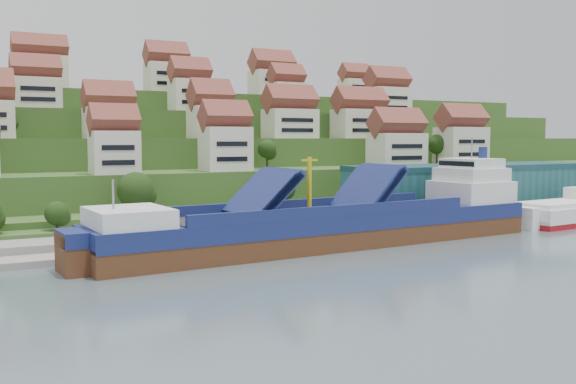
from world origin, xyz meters
TOP-DOWN VIEW (x-y plane):
  - ground at (0.00, 0.00)m, footprint 300.00×300.00m
  - quay at (20.00, 15.00)m, footprint 180.00×14.00m
  - hillside at (0.00, 103.55)m, footprint 260.00×128.00m
  - hillside_village at (-0.58, 60.98)m, footprint 156.08×62.71m
  - hillside_trees at (-5.95, 44.79)m, footprint 143.43×62.46m
  - warehouse at (52.00, 17.00)m, footprint 60.00×15.00m
  - flagpole at (18.11, 10.00)m, footprint 1.28×0.16m
  - cargo_ship at (6.22, -0.98)m, footprint 81.46×17.98m
  - second_ship at (64.08, -0.38)m, footprint 28.53×12.65m

SIDE VIEW (x-z plane):
  - ground at x=0.00m, z-range 0.00..0.00m
  - quay at x=20.00m, z-range 0.00..2.20m
  - second_ship at x=64.08m, z-range -1.59..6.45m
  - cargo_ship at x=6.22m, z-range -5.58..12.37m
  - flagpole at x=18.11m, z-range 2.88..10.88m
  - warehouse at x=52.00m, z-range 2.20..12.20m
  - hillside at x=0.00m, z-range -4.84..26.16m
  - hillside_trees at x=-5.95m, z-range 1.17..32.49m
  - hillside_village at x=-0.58m, z-range 10.29..38.74m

